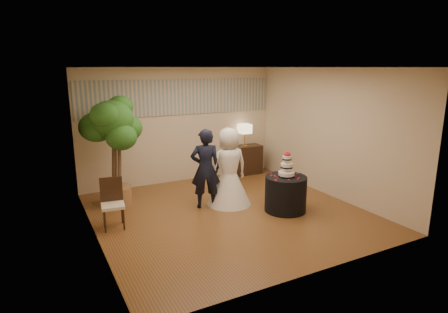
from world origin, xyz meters
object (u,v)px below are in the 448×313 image
wedding_cake (287,164)px  console (244,160)px  bride (229,167)px  groom (205,169)px  ficus_tree (114,151)px  cake_table (286,194)px  table_lamp (245,135)px  side_chair (113,204)px

wedding_cake → console: wedding_cake is taller
bride → groom: bearing=-4.1°
console → ficus_tree: size_ratio=0.40×
bride → cake_table: bearing=135.2°
wedding_cake → ficus_tree: (-2.91, 1.90, 0.18)m
wedding_cake → table_lamp: table_lamp is taller
wedding_cake → ficus_tree: ficus_tree is taller
wedding_cake → side_chair: (-3.21, 0.75, -0.52)m
cake_table → side_chair: bearing=166.8°
bride → ficus_tree: size_ratio=0.71×
bride → table_lamp: 2.34m
console → table_lamp: 0.68m
groom → bride: 0.51m
console → groom: bearing=-136.1°
bride → console: (1.45, 1.81, -0.42)m
table_lamp → ficus_tree: size_ratio=0.25×
groom → ficus_tree: (-1.58, 0.98, 0.33)m
table_lamp → cake_table: bearing=-103.4°
groom → bride: bearing=-166.6°
ficus_tree → wedding_cake: bearing=-33.2°
bride → wedding_cake: size_ratio=3.19×
bride → wedding_cake: 1.19m
side_chair → bride: bearing=10.1°
wedding_cake → ficus_tree: 3.48m
bride → table_lamp: bearing=-126.7°
side_chair → table_lamp: bearing=34.1°
bride → console: 2.36m
wedding_cake → table_lamp: bearing=76.6°
bride → wedding_cake: (0.81, -0.86, 0.15)m
cake_table → side_chair: size_ratio=0.92×
groom → console: bearing=-118.6°
cake_table → console: console is taller
ficus_tree → side_chair: ficus_tree is taller
console → bride: bearing=-126.6°
groom → cake_table: groom is taller
bride → side_chair: bride is taller
groom → console: 2.67m
wedding_cake → table_lamp: 2.75m
ficus_tree → side_chair: bearing=-104.7°
groom → cake_table: 1.67m
table_lamp → side_chair: size_ratio=0.65×
table_lamp → ficus_tree: (-3.54, -0.78, 0.08)m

